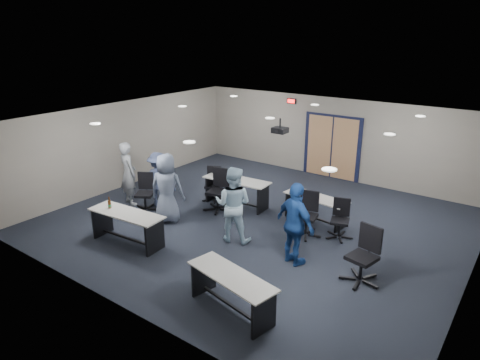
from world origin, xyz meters
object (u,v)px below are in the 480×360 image
Objects in this scene: chair_loose_left at (144,193)px; person_back at (159,180)px; table_front_left at (127,222)px; chair_loose_right at (362,256)px; table_front_right at (232,287)px; chair_back_d at (340,220)px; table_back_right at (316,205)px; chair_back_c at (306,215)px; person_plaid at (167,188)px; table_back_left at (237,188)px; person_navy at (295,224)px; person_lightblue at (233,204)px; chair_back_a at (213,184)px; person_gray at (128,173)px; chair_back_b at (217,191)px.

chair_loose_left is 0.56m from person_back.
table_front_left is 1.92m from chair_loose_left.
chair_loose_right is 6.13m from person_back.
table_front_right is 1.95× the size of chair_back_d.
chair_loose_left is (-4.67, 2.20, 0.03)m from table_front_right.
table_back_right is 0.90m from chair_back_c.
person_plaid is at bearing 133.29° from person_back.
person_back is (-4.27, -0.74, 0.24)m from chair_back_c.
table_front_left is at bearing 102.89° from person_back.
person_navy is (2.91, -1.88, 0.38)m from table_back_left.
chair_loose_right is at bearing 162.32° from person_lightblue.
chair_back_a reaches higher than table_front_right.
table_front_right is 2.16m from person_navy.
table_front_left is 1.77× the size of chair_back_c.
chair_loose_left reaches higher than table_back_right.
person_gray is 1.00× the size of person_lightblue.
chair_back_d is 0.53× the size of person_gray.
person_gray and person_navy have the same top height.
chair_loose_right is at bearing 158.46° from person_plaid.
table_front_left is 3.26m from chair_back_a.
chair_back_b is (0.58, -0.51, 0.09)m from chair_back_a.
person_gray is at bearing -165.52° from chair_back_a.
table_front_right is (3.55, -0.64, -0.04)m from table_front_left.
person_lightblue reaches higher than table_front_right.
table_back_right is 3.15m from chair_back_a.
table_front_right is 3.45m from chair_back_c.
table_back_right is at bearing 45.76° from table_front_left.
chair_back_a is at bearing -6.15° from person_navy.
chair_loose_right is at bearing -154.86° from person_navy.
table_front_left is 3.61m from table_front_right.
table_back_right is 2.88m from chair_loose_right.
chair_loose_right is 1.47m from person_navy.
chair_back_b is at bearing -68.96° from chair_back_a.
person_navy is 4.72m from person_back.
chair_back_d is 0.53× the size of person_lightblue.
table_front_right is 2.79m from person_lightblue.
person_lightblue is (3.04, 0.02, 0.39)m from chair_loose_left.
chair_back_d is 4.41m from person_plaid.
table_back_right is at bearing -136.62° from person_lightblue.
chair_back_a is 0.90× the size of chair_back_c.
person_gray reaches higher than chair_back_c.
chair_back_c is at bearing -150.85° from person_gray.
person_gray is (-5.41, 2.30, 0.42)m from table_front_right.
chair_loose_right is (1.51, 2.26, 0.08)m from table_front_right.
chair_back_c is (2.50, -0.56, 0.01)m from table_back_left.
person_plaid is at bearing -170.24° from person_gray.
chair_back_c is 0.60× the size of person_plaid.
person_lightblue is at bearing 16.08° from person_navy.
person_lightblue is at bearing 34.92° from table_front_left.
chair_back_b reaches higher than chair_loose_right.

